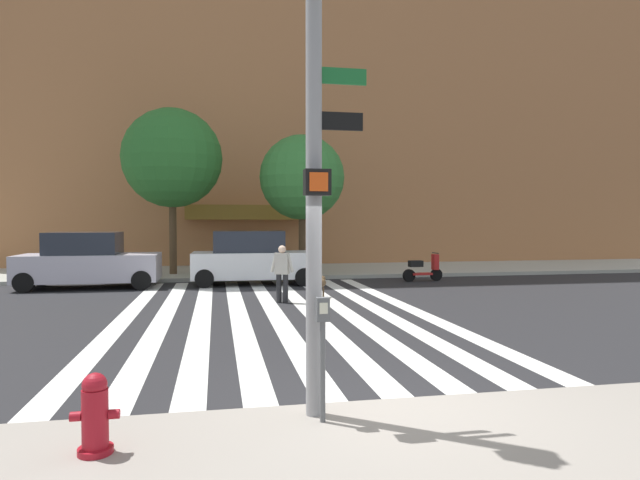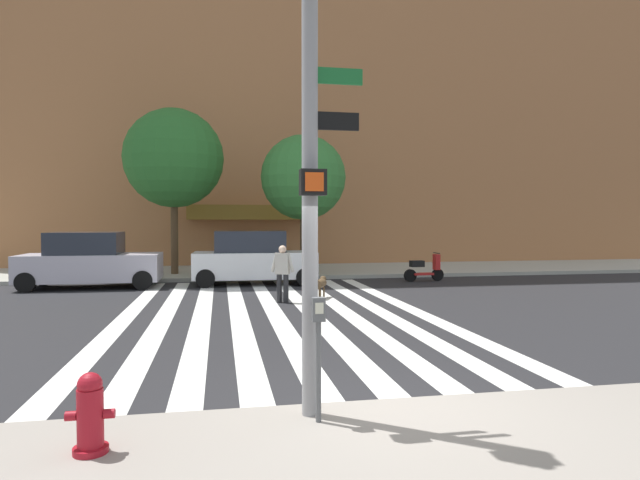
% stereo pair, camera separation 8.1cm
% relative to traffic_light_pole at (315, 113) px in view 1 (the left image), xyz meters
% --- Properties ---
extents(ground_plane, '(160.00, 160.00, 0.00)m').
position_rel_traffic_light_pole_xyz_m(ground_plane, '(0.95, 7.83, -3.52)').
color(ground_plane, '#232326').
extents(sidewalk_far, '(80.00, 6.00, 0.15)m').
position_rel_traffic_light_pole_xyz_m(sidewalk_far, '(0.95, 18.26, -3.45)').
color(sidewalk_far, '#A0A094').
rests_on(sidewalk_far, ground_plane).
extents(crosswalk_stripes, '(7.65, 14.25, 0.01)m').
position_rel_traffic_light_pole_xyz_m(crosswalk_stripes, '(0.36, 7.83, -3.52)').
color(crosswalk_stripes, silver).
rests_on(crosswalk_stripes, ground_plane).
extents(traffic_light_pole, '(0.74, 0.46, 5.80)m').
position_rel_traffic_light_pole_xyz_m(traffic_light_pole, '(0.00, 0.00, 0.00)').
color(traffic_light_pole, gray).
rests_on(traffic_light_pole, sidewalk_near).
extents(fire_hydrant, '(0.44, 0.32, 0.76)m').
position_rel_traffic_light_pole_xyz_m(fire_hydrant, '(-2.21, -0.57, -3.00)').
color(fire_hydrant, maroon).
rests_on(fire_hydrant, sidewalk_near).
extents(parking_meter_curbside, '(0.14, 0.11, 1.36)m').
position_rel_traffic_light_pole_xyz_m(parking_meter_curbside, '(0.05, -0.19, -2.49)').
color(parking_meter_curbside, '#515456').
rests_on(parking_meter_curbside, sidewalk_near).
extents(parked_car_near_curb, '(4.65, 2.07, 1.95)m').
position_rel_traffic_light_pole_xyz_m(parked_car_near_curb, '(-5.45, 14.03, -2.60)').
color(parked_car_near_curb, '#B7B2C0').
rests_on(parked_car_near_curb, ground_plane).
extents(parked_car_behind_first, '(4.51, 2.05, 1.97)m').
position_rel_traffic_light_pole_xyz_m(parked_car_behind_first, '(0.23, 14.03, -2.57)').
color(parked_car_behind_first, silver).
rests_on(parked_car_behind_first, ground_plane).
extents(parked_scooter, '(1.63, 0.50, 1.11)m').
position_rel_traffic_light_pole_xyz_m(parked_scooter, '(6.76, 13.82, -3.04)').
color(parked_scooter, black).
rests_on(parked_scooter, ground_plane).
extents(street_tree_nearest, '(4.07, 4.07, 6.80)m').
position_rel_traffic_light_pole_xyz_m(street_tree_nearest, '(-2.83, 17.12, 1.38)').
color(street_tree_nearest, '#4C3823').
rests_on(street_tree_nearest, sidewalk_far).
extents(street_tree_middle, '(3.52, 3.52, 5.75)m').
position_rel_traffic_light_pole_xyz_m(street_tree_middle, '(2.43, 16.32, 0.61)').
color(street_tree_middle, '#4C3823').
rests_on(street_tree_middle, sidewalk_far).
extents(pedestrian_dog_walker, '(0.68, 0.38, 1.64)m').
position_rel_traffic_light_pole_xyz_m(pedestrian_dog_walker, '(0.76, 9.39, -2.59)').
color(pedestrian_dog_walker, black).
rests_on(pedestrian_dog_walker, ground_plane).
extents(dog_on_leash, '(0.56, 1.00, 0.65)m').
position_rel_traffic_light_pole_xyz_m(dog_on_leash, '(1.97, 10.02, -3.08)').
color(dog_on_leash, brown).
rests_on(dog_on_leash, ground_plane).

